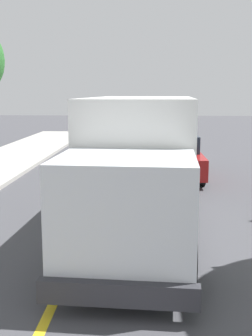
# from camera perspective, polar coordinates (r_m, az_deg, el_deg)

# --- Properties ---
(centre_line_yellow) EXTENTS (0.16, 56.00, 0.01)m
(centre_line_yellow) POSITION_cam_1_polar(r_m,az_deg,el_deg) (11.02, -4.88, -7.53)
(centre_line_yellow) COLOR gold
(centre_line_yellow) RESTS_ON ground
(box_truck) EXTENTS (2.77, 7.29, 3.20)m
(box_truck) POSITION_cam_1_polar(r_m,az_deg,el_deg) (9.81, 1.74, 0.90)
(box_truck) COLOR silver
(box_truck) RESTS_ON ground
(parked_car_near) EXTENTS (1.89, 4.44, 1.67)m
(parked_car_near) POSITION_cam_1_polar(r_m,az_deg,el_deg) (16.86, 6.76, 1.37)
(parked_car_near) COLOR maroon
(parked_car_near) RESTS_ON ground
(parked_car_mid) EXTENTS (1.98, 4.47, 1.67)m
(parked_car_mid) POSITION_cam_1_polar(r_m,az_deg,el_deg) (23.55, 5.81, 3.87)
(parked_car_mid) COLOR #B7B7BC
(parked_car_mid) RESTS_ON ground
(parked_car_far) EXTENTS (1.87, 4.43, 1.67)m
(parked_car_far) POSITION_cam_1_polar(r_m,az_deg,el_deg) (30.73, 5.09, 5.34)
(parked_car_far) COLOR silver
(parked_car_far) RESTS_ON ground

